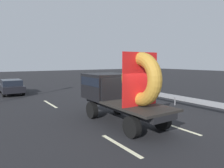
# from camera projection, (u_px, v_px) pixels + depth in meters

# --- Properties ---
(ground_plane) EXTENTS (120.00, 120.00, 0.00)m
(ground_plane) POSITION_uv_depth(u_px,v_px,m) (137.00, 125.00, 9.55)
(ground_plane) COLOR black
(flatbed_truck) EXTENTS (2.02, 5.34, 3.39)m
(flatbed_truck) POSITION_uv_depth(u_px,v_px,m) (117.00, 89.00, 10.09)
(flatbed_truck) COLOR black
(flatbed_truck) RESTS_ON ground_plane
(distant_sedan) EXTENTS (1.76, 4.12, 1.34)m
(distant_sedan) POSITION_uv_depth(u_px,v_px,m) (11.00, 86.00, 18.52)
(distant_sedan) COLOR black
(distant_sedan) RESTS_ON ground_plane
(guardrail) EXTENTS (0.10, 15.76, 0.71)m
(guardrail) POSITION_uv_depth(u_px,v_px,m) (154.00, 94.00, 15.46)
(guardrail) COLOR gray
(guardrail) RESTS_ON ground_plane
(lane_dash_left_near) EXTENTS (0.16, 2.34, 0.01)m
(lane_dash_left_near) POSITION_uv_depth(u_px,v_px,m) (120.00, 145.00, 7.21)
(lane_dash_left_near) COLOR beige
(lane_dash_left_near) RESTS_ON ground_plane
(lane_dash_left_far) EXTENTS (0.16, 2.92, 0.01)m
(lane_dash_left_far) POSITION_uv_depth(u_px,v_px,m) (50.00, 104.00, 14.26)
(lane_dash_left_far) COLOR beige
(lane_dash_left_far) RESTS_ON ground_plane
(lane_dash_right_near) EXTENTS (0.16, 2.35, 0.01)m
(lane_dash_right_near) POSITION_uv_depth(u_px,v_px,m) (178.00, 128.00, 9.13)
(lane_dash_right_near) COLOR beige
(lane_dash_right_near) RESTS_ON ground_plane
(lane_dash_right_far) EXTENTS (0.16, 2.13, 0.01)m
(lane_dash_right_far) POSITION_uv_depth(u_px,v_px,m) (93.00, 99.00, 15.96)
(lane_dash_right_far) COLOR beige
(lane_dash_right_far) RESTS_ON ground_plane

